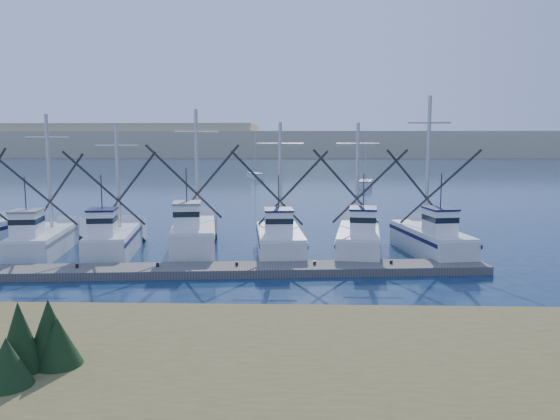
% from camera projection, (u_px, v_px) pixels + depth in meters
% --- Properties ---
extents(ground, '(500.00, 500.00, 0.00)m').
position_uv_depth(ground, '(364.00, 309.00, 22.15)').
color(ground, '#0D223C').
rests_on(ground, ground).
extents(shore_bank, '(40.00, 10.00, 1.60)m').
position_uv_depth(shore_bank, '(65.00, 407.00, 12.38)').
color(shore_bank, '#4C422D').
rests_on(shore_bank, ground).
extents(floating_dock, '(32.02, 4.96, 0.43)m').
position_uv_depth(floating_dock, '(178.00, 271.00, 27.69)').
color(floating_dock, '#615B57').
rests_on(floating_dock, ground).
extents(dune_ridge, '(360.00, 60.00, 10.00)m').
position_uv_depth(dune_ridge, '(304.00, 144.00, 229.68)').
color(dune_ridge, tan).
rests_on(dune_ridge, ground).
extents(trawler_fleet, '(30.96, 8.04, 9.43)m').
position_uv_depth(trawler_fleet, '(202.00, 239.00, 32.34)').
color(trawler_fleet, silver).
rests_on(trawler_fleet, ground).
extents(sailboat_near, '(2.64, 5.87, 8.10)m').
position_uv_depth(sailboat_near, '(366.00, 184.00, 78.49)').
color(sailboat_near, silver).
rests_on(sailboat_near, ground).
extents(sailboat_far, '(3.35, 5.64, 8.10)m').
position_uv_depth(sailboat_far, '(255.00, 176.00, 95.97)').
color(sailboat_far, silver).
rests_on(sailboat_far, ground).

